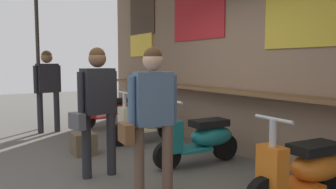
{
  "coord_description": "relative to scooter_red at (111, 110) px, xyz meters",
  "views": [
    {
      "loc": [
        3.73,
        -1.9,
        1.47
      ],
      "look_at": [
        -1.52,
        1.43,
        0.89
      ],
      "focal_mm": 35.69,
      "sensor_mm": 36.0,
      "label": 1
    }
  ],
  "objects": [
    {
      "name": "scooter_orange",
      "position": [
        5.14,
        -0.0,
        0.0
      ],
      "size": [
        0.5,
        1.4,
        0.97
      ],
      "rotation": [
        0.0,
        0.0,
        -1.65
      ],
      "color": "orange",
      "rests_on": "ground_plane"
    },
    {
      "name": "ground_plane",
      "position": [
        3.47,
        -1.08,
        -0.39
      ],
      "size": [
        27.23,
        27.23,
        0.0
      ],
      "primitive_type": "plane",
      "color": "#56544F"
    },
    {
      "name": "shopper_passing",
      "position": [
        4.12,
        -1.24,
        0.61
      ],
      "size": [
        0.28,
        0.66,
        1.64
      ],
      "rotation": [
        0.0,
        0.0,
        -0.12
      ],
      "color": "brown",
      "rests_on": "ground_plane"
    },
    {
      "name": "market_stall_facade",
      "position": [
        3.46,
        0.77,
        1.69
      ],
      "size": [
        9.72,
        2.61,
        3.72
      ],
      "color": "#7F6651",
      "rests_on": "ground_plane"
    },
    {
      "name": "scooter_red",
      "position": [
        0.0,
        0.0,
        0.0
      ],
      "size": [
        0.46,
        1.4,
        0.97
      ],
      "rotation": [
        0.0,
        0.0,
        -1.57
      ],
      "color": "red",
      "rests_on": "ground_plane"
    },
    {
      "name": "scooter_cream",
      "position": [
        1.82,
        -0.0,
        0.0
      ],
      "size": [
        0.46,
        1.4,
        0.97
      ],
      "rotation": [
        0.0,
        0.0,
        -1.6
      ],
      "color": "beige",
      "rests_on": "ground_plane"
    },
    {
      "name": "shopper_with_handbag",
      "position": [
        3.13,
        -1.48,
        0.63
      ],
      "size": [
        0.36,
        0.66,
        1.67
      ],
      "rotation": [
        0.0,
        0.0,
        0.2
      ],
      "color": "#232328",
      "rests_on": "ground_plane"
    },
    {
      "name": "shopper_browsing",
      "position": [
        -0.11,
        -1.37,
        0.7
      ],
      "size": [
        0.28,
        0.58,
        1.74
      ],
      "rotation": [
        0.0,
        0.0,
        0.19
      ],
      "color": "#232328",
      "rests_on": "ground_plane"
    },
    {
      "name": "scooter_teal",
      "position": [
        3.42,
        -0.0,
        0.0
      ],
      "size": [
        0.49,
        1.4,
        0.97
      ],
      "rotation": [
        0.0,
        0.0,
        -1.64
      ],
      "color": "#197075",
      "rests_on": "ground_plane"
    },
    {
      "name": "merchandise_crate",
      "position": [
        1.96,
        -1.3,
        -0.21
      ],
      "size": [
        0.44,
        0.36,
        0.35
      ],
      "primitive_type": "cube",
      "rotation": [
        0.0,
        0.0,
        -0.04
      ],
      "color": "brown",
      "rests_on": "ground_plane"
    }
  ]
}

